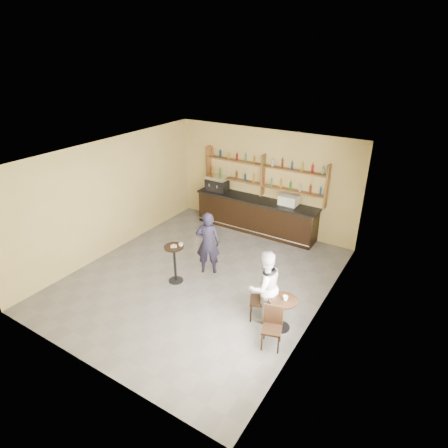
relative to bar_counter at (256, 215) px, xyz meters
The scene contains 23 objects.
floor 3.20m from the bar_counter, 88.61° to the right, with size 7.00×7.00×0.00m, color slate.
ceiling 4.12m from the bar_counter, 88.61° to the right, with size 7.00×7.00×0.00m, color white.
wall_back 1.12m from the bar_counter, 77.70° to the left, with size 7.00×7.00×0.00m, color #CDB975.
wall_front 6.73m from the bar_counter, 89.34° to the right, with size 7.00×7.00×0.00m, color #CDB975.
wall_left 4.43m from the bar_counter, 132.87° to the right, with size 7.00×7.00×0.00m, color #CDB975.
wall_right 4.53m from the bar_counter, 45.68° to the right, with size 7.00×7.00×0.00m, color #CDB975.
window_pane 5.45m from the bar_counter, 54.78° to the right, with size 2.00×2.00×0.00m, color white.
window_frame 5.45m from the bar_counter, 54.84° to the right, with size 0.04×1.70×2.10m, color black, non-canonical shape.
shelf_unit 1.29m from the bar_counter, 70.87° to the left, with size 4.00×0.26×1.40m, color brown, non-canonical shape.
liquor_bottles 1.46m from the bar_counter, 70.87° to the left, with size 3.68×0.10×1.00m, color #8C5919, non-canonical shape.
bar_counter is the anchor object (origin of this frame).
espresso_machine 1.65m from the bar_counter, behind, with size 0.69×0.44×0.49m, color black, non-canonical shape.
pastry_case 1.28m from the bar_counter, ahead, with size 0.56×0.45×0.34m, color silver, non-canonical shape.
pedestal_table 3.63m from the bar_counter, 95.89° to the right, with size 0.49×0.49×1.00m, color black, non-canonical shape.
napkin 3.66m from the bar_counter, 95.89° to the right, with size 0.15×0.15×0.00m, color white.
donut 3.68m from the bar_counter, 95.71° to the right, with size 0.13×0.13×0.04m, color #BF8B46.
cup_pedestal 3.56m from the bar_counter, 93.79° to the right, with size 0.11×0.11×0.09m, color white.
man_main 2.83m from the bar_counter, 88.44° to the right, with size 0.62×0.40×1.69m, color black.
cafe_table 4.62m from the bar_counter, 55.73° to the right, with size 0.58×0.58×0.73m, color black, non-canonical shape.
cup_cafe 4.65m from the bar_counter, 55.22° to the right, with size 0.10×0.10×0.10m, color white.
chair_west 4.29m from the bar_counter, 61.43° to the right, with size 0.40×0.40×0.93m, color black, non-canonical shape.
chair_south 5.15m from the bar_counter, 59.03° to the right, with size 0.38×0.38×0.87m, color black, non-canonical shape.
patron_second 4.31m from the bar_counter, 60.34° to the right, with size 0.80×0.63×1.65m, color #A2A2A7.
Camera 1 is at (4.77, -6.56, 5.40)m, focal length 30.00 mm.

